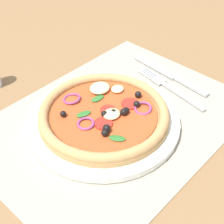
# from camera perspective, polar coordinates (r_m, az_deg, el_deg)

# --- Properties ---
(ground_plane) EXTENTS (1.90, 1.40, 0.02)m
(ground_plane) POSITION_cam_1_polar(r_m,az_deg,el_deg) (0.64, 0.37, -2.33)
(ground_plane) COLOR olive
(placemat) EXTENTS (0.48, 0.36, 0.00)m
(placemat) POSITION_cam_1_polar(r_m,az_deg,el_deg) (0.63, 0.38, -1.40)
(placemat) COLOR #A39984
(placemat) RESTS_ON ground_plane
(plate) EXTENTS (0.27, 0.27, 0.01)m
(plate) POSITION_cam_1_polar(r_m,az_deg,el_deg) (0.62, -1.37, -1.49)
(plate) COLOR silver
(plate) RESTS_ON placemat
(pizza) EXTENTS (0.23, 0.23, 0.03)m
(pizza) POSITION_cam_1_polar(r_m,az_deg,el_deg) (0.61, -1.37, -0.25)
(pizza) COLOR tan
(pizza) RESTS_ON plate
(fork) EXTENTS (0.04, 0.18, 0.00)m
(fork) POSITION_cam_1_polar(r_m,az_deg,el_deg) (0.72, 9.19, 4.38)
(fork) COLOR #B2B5BA
(fork) RESTS_ON placemat
(knife) EXTENTS (0.04, 0.20, 0.01)m
(knife) POSITION_cam_1_polar(r_m,az_deg,el_deg) (0.75, 9.52, 6.35)
(knife) COLOR #B2B5BA
(knife) RESTS_ON placemat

